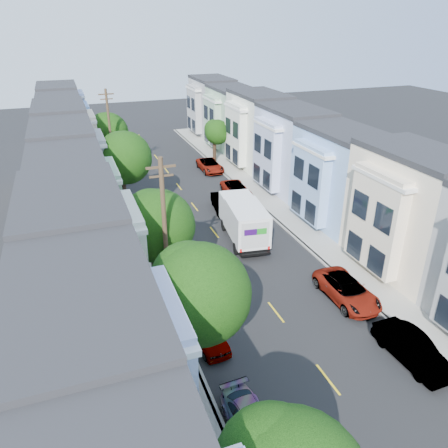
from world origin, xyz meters
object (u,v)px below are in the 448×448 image
at_px(parked_left_b, 252,423).
at_px(parked_right_d, 210,166).
at_px(fedex_truck, 244,219).
at_px(parked_right_a, 412,349).
at_px(parked_right_b, 347,290).
at_px(tree_b, 197,295).
at_px(tree_e, 107,133).
at_px(parked_right_c, 236,190).
at_px(tree_d, 124,158).
at_px(utility_pole_near, 166,242).
at_px(parked_left_c, 208,335).
at_px(utility_pole_far, 111,137).
at_px(tree_c, 157,226).
at_px(lead_sedan, 222,203).
at_px(parked_left_d, 154,227).
at_px(tree_far_r, 217,133).

distance_m(parked_left_b, parked_right_d, 36.87).
xyz_separation_m(fedex_truck, parked_right_d, (3.06, 18.04, -1.16)).
relative_size(parked_right_a, parked_right_b, 0.88).
relative_size(tree_b, tree_e, 1.13).
bearing_deg(parked_right_c, fedex_truck, -105.92).
distance_m(tree_d, utility_pole_near, 15.91).
bearing_deg(tree_e, parked_left_c, -87.57).
distance_m(fedex_truck, parked_right_a, 16.56).
height_order(tree_b, parked_left_c, tree_b).
height_order(utility_pole_far, parked_right_d, utility_pole_far).
xyz_separation_m(parked_left_b, parked_right_a, (9.80, 1.27, 0.16)).
relative_size(tree_b, parked_right_c, 1.62).
xyz_separation_m(tree_c, utility_pole_far, (0.00, 23.49, 0.17)).
bearing_deg(parked_right_a, parked_right_c, 88.01).
distance_m(tree_e, fedex_truck, 23.41).
xyz_separation_m(tree_b, lead_sedan, (8.58, 20.58, -4.84)).
height_order(fedex_truck, parked_right_a, fedex_truck).
distance_m(utility_pole_near, fedex_truck, 11.84).
height_order(utility_pole_near, fedex_truck, utility_pole_near).
bearing_deg(tree_d, fedex_truck, -44.39).
bearing_deg(utility_pole_near, parked_left_d, 83.09).
height_order(tree_d, parked_left_c, tree_d).
bearing_deg(parked_right_d, utility_pole_near, -113.19).
bearing_deg(parked_right_d, utility_pole_far, -179.99).
relative_size(tree_c, tree_far_r, 1.36).
relative_size(tree_c, parked_left_c, 1.85).
bearing_deg(parked_right_b, tree_b, -160.76).
height_order(utility_pole_far, parked_left_c, utility_pole_far).
xyz_separation_m(tree_b, parked_left_b, (1.40, -3.26, -4.97)).
xyz_separation_m(tree_far_r, parked_right_a, (-1.99, -37.54, -3.02)).
bearing_deg(parked_right_a, utility_pole_near, 141.48).
distance_m(parked_left_c, parked_right_d, 30.89).
xyz_separation_m(parked_right_a, parked_right_d, (0.00, 34.27, -0.07)).
distance_m(tree_e, parked_left_c, 33.30).
bearing_deg(tree_e, tree_b, -90.00).
bearing_deg(utility_pole_near, tree_far_r, 65.71).
distance_m(tree_b, tree_c, 8.83).
bearing_deg(tree_c, tree_e, 90.00).
distance_m(parked_right_a, parked_right_d, 34.27).
bearing_deg(parked_left_b, parked_right_a, 3.99).
height_order(tree_e, parked_right_d, tree_e).
xyz_separation_m(tree_b, parked_left_d, (1.40, 17.85, -4.96)).
distance_m(parked_right_b, parked_right_c, 19.67).
distance_m(parked_left_b, parked_right_b, 12.18).
bearing_deg(parked_right_d, parked_right_a, -89.87).
height_order(lead_sedan, parked_right_a, parked_right_a).
relative_size(utility_pole_near, parked_right_c, 2.03).
distance_m(tree_d, tree_e, 13.83).
xyz_separation_m(tree_d, fedex_truck, (8.14, -7.97, -3.73)).
bearing_deg(parked_left_d, utility_pole_near, -98.57).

